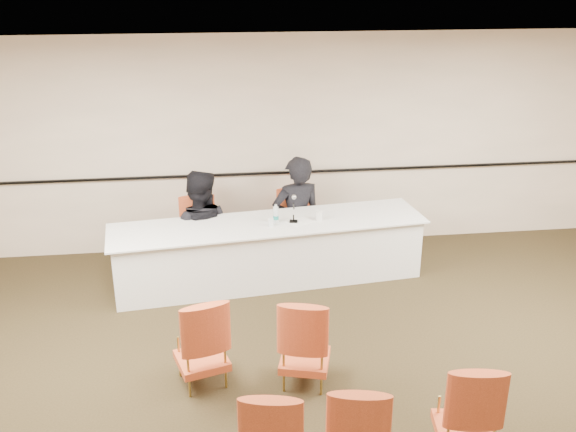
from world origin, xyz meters
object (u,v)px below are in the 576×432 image
object	(u,v)px
panelist_second	(200,237)
drinking_glass	(271,222)
water_bottle	(276,214)
aud_chair_front_left	(201,340)
panel_table	(269,252)
aud_chair_front_mid	(305,340)
panelist_main	(297,224)
panelist_main_chair	(297,226)
coffee_cup	(319,215)
microphone	(294,211)
panelist_second_chair	(200,235)
aud_chair_back_mid	(357,430)
aud_chair_back_right	(467,408)

from	to	relation	value
panelist_second	drinking_glass	distance (m)	1.15
water_bottle	aud_chair_front_left	distance (m)	2.35
panel_table	aud_chair_front_mid	world-z (taller)	aud_chair_front_mid
panel_table	aud_chair_front_mid	size ratio (longest dim) A/B	4.18
panelist_main	aud_chair_front_left	world-z (taller)	panelist_main
water_bottle	drinking_glass	xyz separation A→B (m)	(-0.07, -0.12, -0.07)
panelist_main_chair	water_bottle	distance (m)	0.85
panel_table	aud_chair_front_mid	distance (m)	2.23
panelist_second	panel_table	bearing A→B (deg)	159.20
panelist_main_chair	aud_chair_front_left	bearing A→B (deg)	-122.12
coffee_cup	aud_chair_front_left	bearing A→B (deg)	-125.62
microphone	aud_chair_front_mid	size ratio (longest dim) A/B	0.33
panelist_second_chair	aud_chair_front_left	xyz separation A→B (m)	(0.01, -2.58, 0.00)
panelist_main_chair	aud_chair_back_mid	distance (m)	4.17
microphone	water_bottle	world-z (taller)	microphone
drinking_glass	coffee_cup	distance (m)	0.64
panelist_second_chair	panel_table	bearing A→B (deg)	-35.47
drinking_glass	aud_chair_back_mid	world-z (taller)	aud_chair_back_mid
aud_chair_back_right	water_bottle	bearing A→B (deg)	117.65
panelist_second_chair	water_bottle	distance (m)	1.17
panelist_main_chair	coffee_cup	xyz separation A→B (m)	(0.20, -0.63, 0.39)
panelist_second	microphone	distance (m)	1.39
panel_table	aud_chair_back_mid	size ratio (longest dim) A/B	4.18
panel_table	drinking_glass	bearing A→B (deg)	-88.24
panelist_main	water_bottle	world-z (taller)	panelist_main
water_bottle	aud_chair_front_mid	bearing A→B (deg)	-89.06
panel_table	aud_chair_back_right	bearing A→B (deg)	-75.88
panelist_main	aud_chair_back_mid	size ratio (longest dim) A/B	2.02
panelist_second	coffee_cup	xyz separation A→B (m)	(1.52, -0.48, 0.42)
microphone	aud_chair_back_mid	size ratio (longest dim) A/B	0.33
microphone	coffee_cup	distance (m)	0.34
aud_chair_front_left	water_bottle	bearing A→B (deg)	49.43
panelist_second_chair	microphone	xyz separation A→B (m)	(1.19, -0.51, 0.48)
coffee_cup	aud_chair_back_mid	distance (m)	3.57
panel_table	water_bottle	distance (m)	0.52
panel_table	panelist_main_chair	size ratio (longest dim) A/B	4.18
microphone	water_bottle	size ratio (longest dim) A/B	1.32
microphone	drinking_glass	size ratio (longest dim) A/B	3.11
microphone	water_bottle	bearing A→B (deg)	-177.64
panelist_main	aud_chair_back_mid	distance (m)	4.17
panelist_second	aud_chair_back_right	xyz separation A→B (m)	(2.15, -3.87, 0.03)
panelist_main	panelist_second_chair	size ratio (longest dim) A/B	2.02
aud_chair_back_mid	aud_chair_back_right	size ratio (longest dim) A/B	1.00
microphone	aud_chair_front_mid	distance (m)	2.26
panelist_second_chair	aud_chair_back_mid	size ratio (longest dim) A/B	1.00
panel_table	coffee_cup	bearing A→B (deg)	-6.34
panelist_second	aud_chair_back_right	size ratio (longest dim) A/B	1.94
panel_table	drinking_glass	xyz separation A→B (m)	(0.02, -0.12, 0.45)
coffee_cup	aud_chair_front_left	size ratio (longest dim) A/B	0.14
panelist_main_chair	aud_chair_front_left	size ratio (longest dim) A/B	1.00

